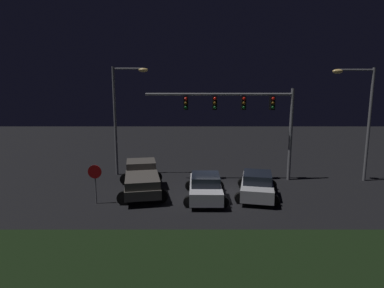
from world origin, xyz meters
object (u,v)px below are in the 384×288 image
traffic_signal_gantry (242,110)px  street_lamp_left (120,108)px  car_sedan (256,184)px  pickup_truck (140,177)px  car_sedan_far (204,187)px  stop_sign (93,177)px  street_lamp_right (360,110)px

traffic_signal_gantry → street_lamp_left: 8.96m
street_lamp_left → car_sedan: bearing=-29.0°
traffic_signal_gantry → street_lamp_left: (-8.84, 1.45, 0.08)m
pickup_truck → car_sedan_far: (3.94, -1.25, -0.26)m
pickup_truck → stop_sign: bearing=122.1°
car_sedan_far → street_lamp_right: size_ratio=0.56×
pickup_truck → car_sedan: size_ratio=1.21×
street_lamp_left → stop_sign: bearing=-91.5°
street_lamp_left → stop_sign: size_ratio=3.63×
car_sedan → street_lamp_right: bearing=-54.3°
car_sedan → street_lamp_left: 11.33m
street_lamp_right → stop_sign: 18.05m
traffic_signal_gantry → street_lamp_right: street_lamp_right is taller
car_sedan_far → stop_sign: bearing=98.4°
pickup_truck → street_lamp_left: (-2.07, 4.24, 4.11)m
traffic_signal_gantry → street_lamp_left: size_ratio=1.27×
traffic_signal_gantry → stop_sign: 10.81m
traffic_signal_gantry → street_lamp_right: 8.10m
street_lamp_right → stop_sign: (-17.10, -4.65, -3.45)m
street_lamp_left → stop_sign: street_lamp_left is taller
street_lamp_left → street_lamp_right: street_lamp_left is taller
street_lamp_left → stop_sign: 7.25m
car_sedan_far → traffic_signal_gantry: traffic_signal_gantry is taller
street_lamp_right → car_sedan: bearing=-156.4°
stop_sign → car_sedan: bearing=7.6°
pickup_truck → street_lamp_left: 6.26m
traffic_signal_gantry → stop_sign: size_ratio=4.63×
car_sedan_far → street_lamp_right: 12.33m
car_sedan → street_lamp_right: size_ratio=0.59×
pickup_truck → stop_sign: (-2.24, -2.07, 0.56)m
traffic_signal_gantry → street_lamp_left: bearing=170.7°
car_sedan_far → street_lamp_right: (10.92, 3.82, 4.27)m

